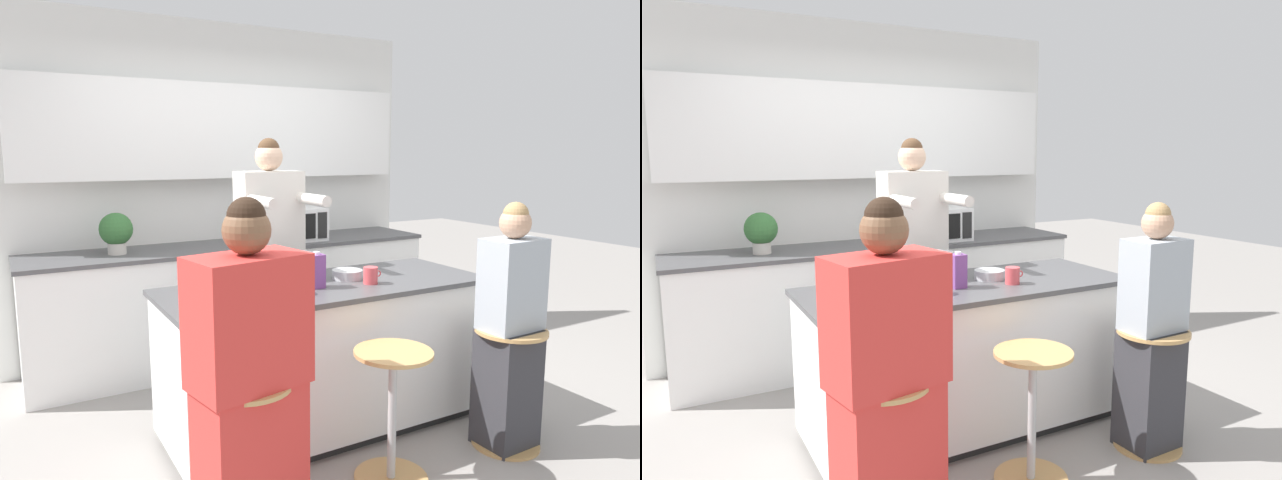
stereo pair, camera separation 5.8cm
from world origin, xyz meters
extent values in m
plane|color=gray|center=(0.00, 0.00, 0.00)|extent=(16.00, 16.00, 0.00)
cube|color=silver|center=(0.00, 1.77, 1.35)|extent=(3.48, 0.06, 2.70)
cube|color=white|center=(0.00, 1.66, 1.83)|extent=(3.20, 0.16, 0.75)
cube|color=white|center=(0.00, 1.41, 0.45)|extent=(3.20, 0.62, 0.90)
cube|color=#4C4C4F|center=(0.00, 1.41, 0.92)|extent=(3.23, 0.65, 0.03)
cube|color=black|center=(0.00, 0.00, 0.03)|extent=(1.84, 0.65, 0.06)
cube|color=white|center=(0.00, 0.00, 0.46)|extent=(1.92, 0.73, 0.80)
cube|color=#4C4C4F|center=(0.00, 0.00, 0.88)|extent=(1.96, 0.77, 0.03)
cylinder|color=#B7BABC|center=(-0.78, -0.67, 0.34)|extent=(0.04, 0.04, 0.65)
cylinder|color=tan|center=(-0.78, -0.67, 0.68)|extent=(0.40, 0.40, 0.02)
cylinder|color=tan|center=(0.00, -0.66, 0.01)|extent=(0.38, 0.38, 0.01)
cylinder|color=#B7BABC|center=(0.00, -0.66, 0.34)|extent=(0.04, 0.04, 0.65)
cylinder|color=tan|center=(0.00, -0.66, 0.68)|extent=(0.40, 0.40, 0.02)
cylinder|color=tan|center=(0.78, -0.70, 0.01)|extent=(0.38, 0.38, 0.01)
cylinder|color=#B7BABC|center=(0.78, -0.70, 0.34)|extent=(0.04, 0.04, 0.65)
cylinder|color=tan|center=(0.78, -0.70, 0.68)|extent=(0.40, 0.40, 0.02)
cube|color=#383842|center=(-0.07, 0.63, 0.46)|extent=(0.37, 0.22, 0.91)
cube|color=silver|center=(-0.07, 0.63, 1.22)|extent=(0.43, 0.22, 0.63)
cylinder|color=silver|center=(-0.25, 0.35, 1.36)|extent=(0.07, 0.34, 0.07)
cylinder|color=silver|center=(0.11, 0.35, 1.36)|extent=(0.07, 0.34, 0.07)
sphere|color=#DBB293|center=(-0.07, 0.63, 1.63)|extent=(0.19, 0.19, 0.19)
sphere|color=#513823|center=(-0.07, 0.63, 1.68)|extent=(0.15, 0.15, 0.15)
cube|color=red|center=(-0.78, -0.70, 0.34)|extent=(0.48, 0.34, 0.69)
cube|color=red|center=(-0.78, -0.70, 0.97)|extent=(0.53, 0.37, 0.56)
sphere|color=brown|center=(-0.78, -0.70, 1.35)|extent=(0.24, 0.24, 0.20)
sphere|color=black|center=(-0.78, -0.70, 1.41)|extent=(0.19, 0.19, 0.16)
cube|color=#333338|center=(0.78, -0.70, 0.34)|extent=(0.31, 0.27, 0.69)
cube|color=#9EA8B2|center=(0.78, -0.70, 0.94)|extent=(0.34, 0.23, 0.51)
sphere|color=tan|center=(0.78, -0.70, 1.28)|extent=(0.18, 0.18, 0.17)
sphere|color=#A37F51|center=(0.78, -0.70, 1.33)|extent=(0.14, 0.14, 0.14)
cylinder|color=#B7BABC|center=(-0.11, 0.21, 0.97)|extent=(0.23, 0.23, 0.15)
cylinder|color=#B7BABC|center=(-0.11, 0.21, 1.05)|extent=(0.24, 0.24, 0.01)
cylinder|color=#B7BABC|center=(-0.25, 0.21, 1.02)|extent=(0.05, 0.01, 0.01)
cylinder|color=#B7BABC|center=(0.03, 0.21, 1.02)|extent=(0.05, 0.01, 0.01)
cylinder|color=#B7BABC|center=(0.18, 0.05, 0.92)|extent=(0.19, 0.19, 0.06)
cylinder|color=#DB4C51|center=(0.23, -0.13, 0.94)|extent=(0.09, 0.09, 0.10)
torus|color=#DB4C51|center=(0.28, -0.13, 0.95)|extent=(0.04, 0.01, 0.04)
cylinder|color=#4C7099|center=(-0.29, -0.13, 0.94)|extent=(0.09, 0.09, 0.10)
torus|color=#4C7099|center=(-0.23, -0.13, 0.95)|extent=(0.04, 0.01, 0.04)
cube|color=#7A428E|center=(-0.10, -0.06, 0.99)|extent=(0.08, 0.08, 0.19)
cylinder|color=white|center=(-0.10, -0.06, 1.10)|extent=(0.04, 0.04, 0.02)
cube|color=white|center=(0.48, 1.37, 1.07)|extent=(0.47, 0.37, 0.27)
cube|color=black|center=(0.44, 1.18, 1.07)|extent=(0.29, 0.01, 0.20)
cube|color=black|center=(0.65, 1.19, 1.07)|extent=(0.08, 0.01, 0.22)
cylinder|color=beige|center=(-0.93, 1.41, 0.97)|extent=(0.13, 0.13, 0.08)
sphere|color=#336633|center=(-0.93, 1.41, 1.11)|extent=(0.24, 0.24, 0.24)
camera|label=1|loc=(-1.65, -2.83, 1.67)|focal=32.00mm
camera|label=2|loc=(-1.60, -2.86, 1.67)|focal=32.00mm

